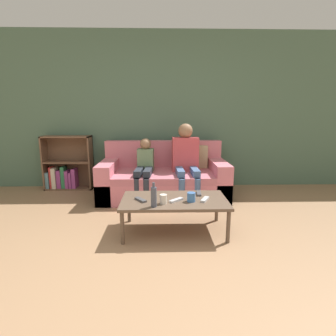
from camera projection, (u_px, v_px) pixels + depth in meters
ground_plane at (151, 285)px, 1.97m from camera, size 22.00×22.00×0.00m
wall_back at (156, 111)px, 4.47m from camera, size 12.00×0.06×2.60m
couch at (164, 179)px, 4.08m from camera, size 1.89×0.98×0.83m
bookshelf at (67, 168)px, 4.47m from camera, size 0.79×0.28×0.90m
coffee_table at (174, 202)px, 2.81m from camera, size 1.13×0.63×0.37m
person_adult at (186, 156)px, 3.92m from camera, size 0.40×0.67×1.12m
person_child at (145, 166)px, 3.87m from camera, size 0.27×0.67×0.90m
cup_near at (191, 197)px, 2.72m from camera, size 0.09×0.09×0.10m
cup_far at (163, 199)px, 2.65m from camera, size 0.07×0.07×0.10m
tv_remote_0 at (141, 200)px, 2.75m from camera, size 0.14×0.17×0.02m
tv_remote_1 at (199, 193)px, 2.97m from camera, size 0.06×0.17×0.02m
tv_remote_2 at (176, 200)px, 2.74m from camera, size 0.16×0.15×0.02m
tv_remote_3 at (205, 199)px, 2.76m from camera, size 0.12×0.17×0.02m
bottle at (154, 197)px, 2.55m from camera, size 0.06×0.06×0.25m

